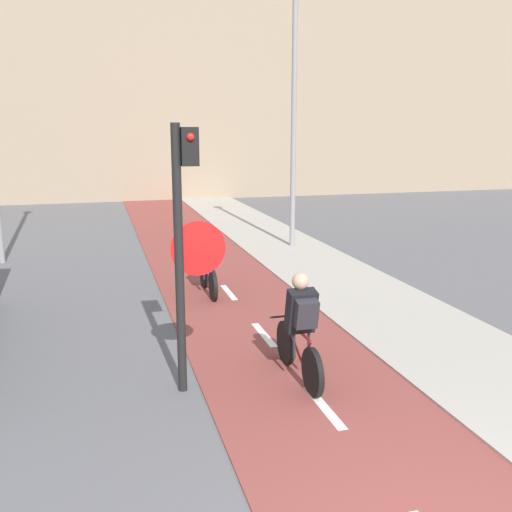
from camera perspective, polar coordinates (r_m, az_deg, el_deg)
The scene contains 5 objects.
building_row_background at distance 29.25m, azimuth -11.32°, elevation 17.87°, with size 60.00×5.20×12.07m.
traffic_light_pole at distance 6.80m, azimuth -7.09°, elevation 2.49°, with size 0.67×0.25×3.28m.
street_lamp_sidewalk at distance 15.61m, azimuth 3.84°, elevation 16.77°, with size 0.36×0.36×7.19m.
cyclist_near at distance 7.37m, azimuth 4.45°, elevation -7.34°, with size 0.46×1.65×1.44m.
cyclist_far at distance 11.22m, azimuth -4.81°, elevation -0.63°, with size 0.46×1.59×1.43m.
Camera 1 is at (-2.42, -2.70, 3.20)m, focal length 40.00 mm.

